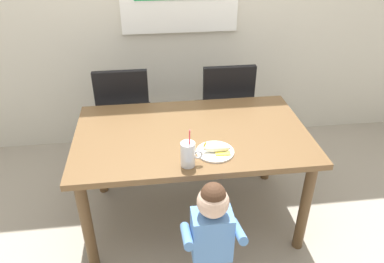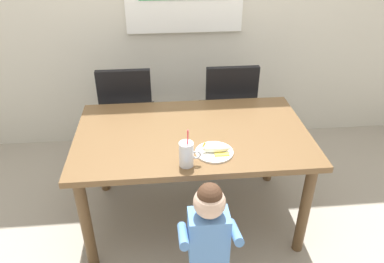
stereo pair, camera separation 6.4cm
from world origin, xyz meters
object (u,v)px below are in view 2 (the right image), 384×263
dining_table (192,144)px  toddler_standing (209,230)px  milk_cup (187,155)px  peeled_banana (217,149)px  dining_chair_right (228,108)px  dining_chair_left (128,112)px  snack_plate (214,152)px

dining_table → toddler_standing: size_ratio=1.84×
toddler_standing → milk_cup: size_ratio=3.34×
toddler_standing → peeled_banana: toddler_standing is taller
dining_table → milk_cup: 0.40m
dining_chair_right → toddler_standing: (-0.35, -1.37, -0.02)m
dining_chair_left → toddler_standing: bearing=110.0°
milk_cup → peeled_banana: bearing=27.7°
dining_table → peeled_banana: 0.32m
dining_chair_right → dining_table: bearing=61.9°
dining_table → dining_chair_left: size_ratio=1.60×
dining_table → snack_plate: 0.30m
milk_cup → peeled_banana: size_ratio=1.46×
dining_chair_right → toddler_standing: 1.42m
dining_chair_left → snack_plate: 1.16m
dining_table → dining_chair_right: dining_chair_right is taller
dining_chair_left → toddler_standing: dining_chair_left is taller
dining_chair_left → milk_cup: milk_cup is taller
dining_table → toddler_standing: 0.68m
dining_chair_right → peeled_banana: 1.03m
toddler_standing → peeled_banana: size_ratio=4.86×
dining_chair_left → peeled_banana: size_ratio=5.56×
dining_table → peeled_banana: size_ratio=8.92×
toddler_standing → milk_cup: (-0.09, 0.31, 0.29)m
dining_chair_left → toddler_standing: size_ratio=1.15×
dining_table → dining_chair_left: 0.87m
dining_chair_left → milk_cup: size_ratio=3.82×
peeled_banana → dining_table: bearing=114.9°
dining_chair_left → peeled_banana: bearing=121.5°
dining_table → snack_plate: bearing=-67.0°
milk_cup → peeled_banana: (0.19, 0.10, -0.04)m
dining_table → peeled_banana: peeled_banana is taller
dining_chair_left → dining_chair_right: size_ratio=1.00×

